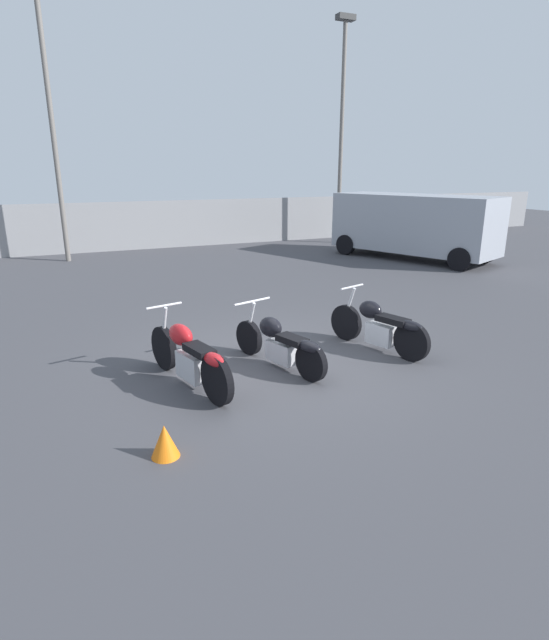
% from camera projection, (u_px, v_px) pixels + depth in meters
% --- Properties ---
extents(ground_plane, '(60.00, 60.00, 0.00)m').
position_uv_depth(ground_plane, '(280.00, 363.00, 7.85)').
color(ground_plane, '#424247').
extents(fence_back, '(40.00, 0.04, 1.77)m').
position_uv_depth(fence_back, '(141.00, 226.00, 18.62)').
color(fence_back, gray).
rests_on(fence_back, ground_plane).
extents(light_pole_left, '(0.70, 0.35, 7.97)m').
position_uv_depth(light_pole_left, '(50.00, 109.00, 15.13)').
color(light_pole_left, slate).
rests_on(light_pole_left, ground_plane).
extents(light_pole_right, '(0.70, 0.35, 8.33)m').
position_uv_depth(light_pole_right, '(342.00, 116.00, 19.21)').
color(light_pole_right, slate).
rests_on(light_pole_right, ground_plane).
extents(motorcycle_slot_0, '(0.76, 2.14, 1.03)m').
position_uv_depth(motorcycle_slot_0, '(190.00, 357.00, 6.89)').
color(motorcycle_slot_0, black).
rests_on(motorcycle_slot_0, ground_plane).
extents(motorcycle_slot_1, '(0.88, 1.94, 0.93)m').
position_uv_depth(motorcycle_slot_1, '(280.00, 343.00, 7.56)').
color(motorcycle_slot_1, black).
rests_on(motorcycle_slot_1, ground_plane).
extents(motorcycle_slot_2, '(0.79, 1.94, 1.00)m').
position_uv_depth(motorcycle_slot_2, '(380.00, 326.00, 8.28)').
color(motorcycle_slot_2, black).
rests_on(motorcycle_slot_2, ground_plane).
extents(parked_van, '(3.74, 5.71, 2.11)m').
position_uv_depth(parked_van, '(414.00, 224.00, 16.57)').
color(parked_van, '#999EA8').
rests_on(parked_van, ground_plane).
extents(traffic_cone_near, '(0.30, 0.30, 0.37)m').
position_uv_depth(traffic_cone_near, '(165.00, 441.00, 5.25)').
color(traffic_cone_near, orange).
rests_on(traffic_cone_near, ground_plane).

